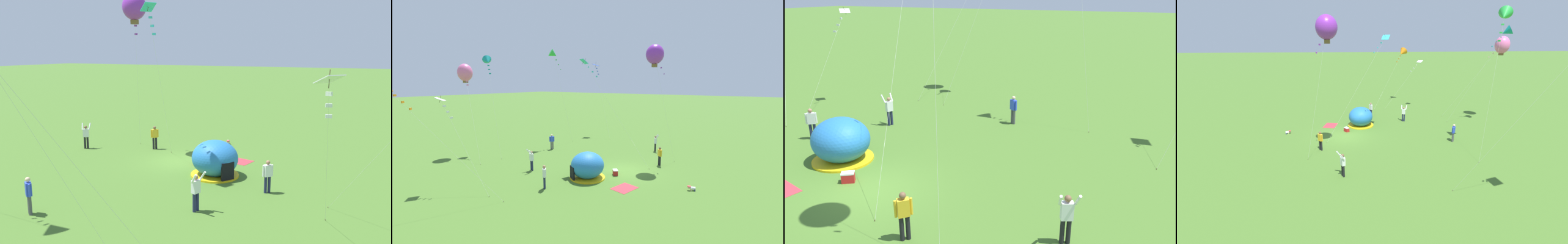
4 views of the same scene
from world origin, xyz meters
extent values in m
plane|color=#477028|center=(0.00, 0.00, 0.00)|extent=(300.00, 300.00, 0.00)
ellipsoid|color=#2672BF|center=(-3.20, 1.69, 1.05)|extent=(2.70, 2.60, 2.10)
cylinder|color=yellow|center=(-3.20, 1.69, 0.05)|extent=(2.81, 2.81, 0.10)
cube|color=black|center=(-4.25, 2.40, 0.55)|extent=(0.55, 0.73, 1.10)
cube|color=#CC333D|center=(-3.49, -1.69, 0.01)|extent=(1.96, 1.66, 0.01)
cube|color=red|center=(-1.40, 0.13, 0.19)|extent=(0.63, 0.60, 0.38)
cube|color=white|center=(-1.40, 0.13, 0.41)|extent=(0.64, 0.61, 0.06)
cylinder|color=white|center=(-1.21, -5.88, 0.17)|extent=(0.32, 0.38, 0.22)
sphere|color=beige|center=(-1.31, -5.64, 0.20)|extent=(0.19, 0.19, 0.19)
cylinder|color=#D83F3F|center=(-1.31, -5.64, 0.29)|extent=(0.24, 0.24, 0.06)
cylinder|color=beige|center=(-1.35, -5.81, 0.09)|extent=(0.07, 0.07, 0.17)
cylinder|color=beige|center=(-1.17, -5.73, 0.09)|extent=(0.07, 0.07, 0.17)
cylinder|color=navy|center=(-1.24, -6.02, 0.07)|extent=(0.09, 0.09, 0.13)
cylinder|color=navy|center=(-1.10, -5.96, 0.07)|extent=(0.09, 0.09, 0.13)
cylinder|color=#1E2347|center=(-6.73, 3.02, 0.44)|extent=(0.15, 0.15, 0.88)
cylinder|color=#1E2347|center=(-6.58, 3.15, 0.44)|extent=(0.15, 0.15, 0.88)
cube|color=white|center=(-6.66, 3.09, 1.18)|extent=(0.44, 0.43, 0.60)
sphere|color=#9E7051|center=(-6.66, 3.09, 1.61)|extent=(0.22, 0.22, 0.22)
cylinder|color=white|center=(-6.85, 2.92, 1.18)|extent=(0.09, 0.09, 0.58)
cylinder|color=white|center=(-6.47, 3.25, 1.18)|extent=(0.09, 0.09, 0.58)
cylinder|color=#1E2347|center=(-4.36, 6.61, 0.44)|extent=(0.15, 0.15, 0.88)
cylinder|color=#1E2347|center=(-4.29, 6.80, 0.44)|extent=(0.15, 0.15, 0.88)
cube|color=white|center=(-4.33, 6.71, 1.18)|extent=(0.36, 0.44, 0.60)
sphere|color=#9E7051|center=(-4.33, 6.71, 1.61)|extent=(0.22, 0.22, 0.22)
cylinder|color=white|center=(-4.56, 6.51, 1.64)|extent=(0.39, 0.16, 0.50)
cylinder|color=white|center=(-4.37, 7.01, 1.64)|extent=(0.37, 0.27, 0.50)
cylinder|color=#4C4C51|center=(2.29, 10.04, 0.44)|extent=(0.15, 0.15, 0.88)
cylinder|color=#4C4C51|center=(2.12, 10.15, 0.44)|extent=(0.15, 0.15, 0.88)
cube|color=blue|center=(2.21, 10.10, 1.18)|extent=(0.45, 0.41, 0.60)
sphere|color=beige|center=(2.21, 10.10, 1.61)|extent=(0.22, 0.22, 0.22)
cylinder|color=blue|center=(2.41, 9.96, 1.18)|extent=(0.09, 0.09, 0.58)
cylinder|color=blue|center=(2.00, 10.24, 1.18)|extent=(0.09, 0.09, 0.58)
cylinder|color=black|center=(7.89, -0.01, 0.44)|extent=(0.15, 0.15, 0.88)
cylinder|color=black|center=(7.71, -0.10, 0.44)|extent=(0.15, 0.15, 0.88)
cube|color=white|center=(7.80, -0.06, 1.18)|extent=(0.45, 0.38, 0.60)
sphere|color=brown|center=(7.80, -0.06, 1.61)|extent=(0.22, 0.22, 0.22)
cylinder|color=white|center=(8.10, -0.08, 1.64)|extent=(0.29, 0.36, 0.50)
cylinder|color=white|center=(7.62, -0.31, 1.64)|extent=(0.19, 0.39, 0.50)
cylinder|color=black|center=(3.04, -2.14, 0.44)|extent=(0.15, 0.15, 0.88)
cylinder|color=black|center=(3.18, -2.00, 0.44)|extent=(0.15, 0.15, 0.88)
cube|color=gold|center=(3.11, -2.07, 1.18)|extent=(0.44, 0.44, 0.60)
sphere|color=brown|center=(3.11, -2.07, 1.61)|extent=(0.22, 0.22, 0.22)
cylinder|color=gold|center=(2.93, -2.25, 1.18)|extent=(0.09, 0.09, 0.58)
cylinder|color=gold|center=(3.28, -1.89, 1.18)|extent=(0.09, 0.09, 0.58)
cylinder|color=silver|center=(-11.74, 6.00, 3.63)|extent=(4.10, 4.45, 7.27)
cylinder|color=brown|center=(-9.70, 3.78, 0.03)|extent=(0.03, 0.03, 0.06)
cone|color=orange|center=(-13.79, 8.21, 7.27)|extent=(1.76, 1.77, 1.44)
cube|color=orange|center=(-13.49, 7.89, 6.81)|extent=(0.20, 0.16, 0.12)
cube|color=orange|center=(-13.24, 7.62, 6.42)|extent=(0.20, 0.17, 0.12)
cube|color=orange|center=(-12.99, 7.35, 6.04)|extent=(0.19, 0.18, 0.12)
cylinder|color=silver|center=(-4.66, 14.40, 4.29)|extent=(2.30, 5.20, 8.59)
cylinder|color=brown|center=(-5.81, 11.81, 0.03)|extent=(0.03, 0.03, 0.06)
ellipsoid|color=pink|center=(-3.52, 17.00, 8.59)|extent=(1.52, 1.52, 1.83)
cube|color=brown|center=(-3.52, 17.00, 7.64)|extent=(0.38, 0.38, 0.27)
cube|color=pink|center=(-3.69, 16.60, 8.11)|extent=(0.20, 0.08, 0.12)
cube|color=pink|center=(-3.84, 16.27, 7.70)|extent=(0.20, 0.17, 0.12)
cube|color=pink|center=(-3.99, 15.94, 7.29)|extent=(0.20, 0.15, 0.12)
cylinder|color=silver|center=(-9.87, 7.51, 3.18)|extent=(0.28, 4.63, 6.36)
cylinder|color=brown|center=(-9.74, 5.20, 0.03)|extent=(0.03, 0.03, 0.06)
cube|color=white|center=(-10.01, 9.83, 6.35)|extent=(0.90, 0.90, 0.28)
cylinder|color=#332314|center=(-10.01, 9.83, 6.36)|extent=(0.03, 0.24, 0.52)
cube|color=white|center=(-9.98, 9.39, 5.88)|extent=(0.21, 0.11, 0.12)
cube|color=white|center=(-9.96, 9.03, 5.48)|extent=(0.21, 0.11, 0.12)
cube|color=white|center=(-9.94, 8.66, 5.08)|extent=(0.21, 0.10, 0.12)
cylinder|color=silver|center=(4.39, -1.97, 5.04)|extent=(1.07, 1.93, 10.08)
cylinder|color=brown|center=(4.92, -2.93, 0.03)|extent=(0.03, 0.03, 0.06)
ellipsoid|color=purple|center=(3.87, -1.01, 10.08)|extent=(1.62, 1.62, 1.78)
cube|color=brown|center=(3.87, -1.01, 9.07)|extent=(0.40, 0.40, 0.29)
cube|color=purple|center=(4.03, -1.30, 9.43)|extent=(0.18, 0.19, 0.12)
cube|color=purple|center=(4.16, -1.54, 8.87)|extent=(0.20, 0.17, 0.12)
cube|color=purple|center=(4.30, -1.79, 8.31)|extent=(0.21, 0.13, 0.12)
cylinder|color=silver|center=(5.75, 11.20, 5.46)|extent=(1.82, 1.41, 10.93)
cylinder|color=brown|center=(6.66, 10.49, 0.03)|extent=(0.03, 0.03, 0.06)
cone|color=green|center=(4.85, 11.90, 10.92)|extent=(1.57, 1.53, 1.28)
cube|color=green|center=(5.11, 11.70, 10.26)|extent=(0.12, 0.21, 0.12)
cube|color=green|center=(5.32, 11.53, 9.70)|extent=(0.14, 0.21, 0.12)
cube|color=green|center=(5.54, 11.36, 9.14)|extent=(0.20, 0.17, 0.12)
cylinder|color=silver|center=(0.60, 1.13, 4.69)|extent=(1.86, 5.64, 9.38)
cylinder|color=brown|center=(1.52, -1.69, 0.03)|extent=(0.03, 0.03, 0.06)
cube|color=#33B7D1|center=(-0.33, 3.94, 9.38)|extent=(0.81, 0.86, 0.43)
cylinder|color=#332314|center=(-0.33, 3.94, 9.39)|extent=(0.14, 0.36, 0.48)
cube|color=#33B7D1|center=(-0.19, 3.53, 8.89)|extent=(0.21, 0.15, 0.12)
cube|color=#33B7D1|center=(-0.08, 3.19, 8.48)|extent=(0.20, 0.06, 0.12)
cube|color=#33B7D1|center=(0.03, 2.85, 8.06)|extent=(0.21, 0.08, 0.12)
cylinder|color=silver|center=(-2.50, 13.82, 4.95)|extent=(2.18, 4.35, 9.90)
cylinder|color=brown|center=(-3.59, 11.65, 0.03)|extent=(0.03, 0.03, 0.06)
cone|color=teal|center=(-1.41, 15.99, 9.90)|extent=(1.39, 1.48, 1.23)
cube|color=teal|center=(-1.60, 15.62, 9.38)|extent=(0.21, 0.11, 0.12)
cube|color=teal|center=(-1.76, 15.31, 8.94)|extent=(0.21, 0.12, 0.12)
cube|color=teal|center=(-1.92, 14.99, 8.49)|extent=(0.21, 0.10, 0.12)
cylinder|color=silver|center=(11.99, 9.16, 5.06)|extent=(3.41, 4.42, 10.13)
cylinder|color=brown|center=(10.29, 6.95, 0.03)|extent=(0.03, 0.03, 0.06)
camera|label=1|loc=(-11.17, 21.36, 7.15)|focal=35.00mm
camera|label=2|loc=(-19.84, -9.28, 7.50)|focal=24.00mm
camera|label=3|loc=(9.74, -10.44, 7.62)|focal=35.00mm
camera|label=4|loc=(24.29, 0.56, 9.42)|focal=24.00mm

